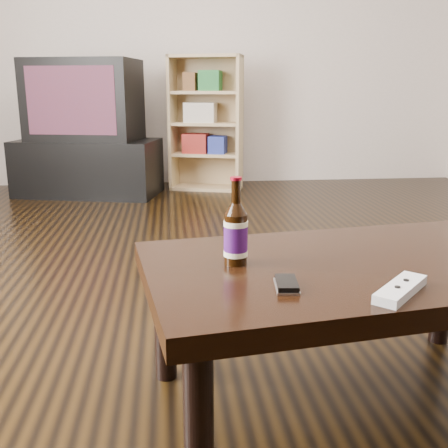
{
  "coord_description": "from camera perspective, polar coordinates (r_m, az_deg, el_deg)",
  "views": [
    {
      "loc": [
        -0.24,
        -1.89,
        0.84
      ],
      "look_at": [
        -0.1,
        -0.62,
        0.52
      ],
      "focal_mm": 42.0,
      "sensor_mm": 36.0,
      "label": 1
    }
  ],
  "objects": [
    {
      "name": "tv_stand",
      "position": [
        4.47,
        -14.53,
        5.98
      ],
      "size": [
        1.22,
        0.81,
        0.45
      ],
      "primitive_type": "cube",
      "rotation": [
        0.0,
        0.0,
        -0.24
      ],
      "color": "black",
      "rests_on": "floor"
    },
    {
      "name": "floor",
      "position": [
        2.09,
        0.98,
        -9.63
      ],
      "size": [
        5.0,
        6.0,
        0.01
      ],
      "primitive_type": "cube",
      "color": "black",
      "rests_on": "ground"
    },
    {
      "name": "tv",
      "position": [
        4.42,
        -14.98,
        12.9
      ],
      "size": [
        0.94,
        0.71,
        0.63
      ],
      "rotation": [
        0.0,
        0.0,
        -0.24
      ],
      "color": "black",
      "rests_on": "tv_stand"
    },
    {
      "name": "remote",
      "position": [
        1.22,
        18.67,
        -6.74
      ],
      "size": [
        0.17,
        0.17,
        0.02
      ],
      "rotation": [
        0.0,
        0.0,
        -0.77
      ],
      "color": "#BABABC",
      "rests_on": "coffee_table"
    },
    {
      "name": "coffee_table",
      "position": [
        1.44,
        13.97,
        -5.97
      ],
      "size": [
        1.17,
        0.79,
        0.41
      ],
      "rotation": [
        0.0,
        0.0,
        0.15
      ],
      "color": "black",
      "rests_on": "floor"
    },
    {
      "name": "bookshelf",
      "position": [
        4.57,
        -2.0,
        11.15
      ],
      "size": [
        0.66,
        0.43,
        1.12
      ],
      "rotation": [
        0.0,
        0.0,
        -0.28
      ],
      "color": "tan",
      "rests_on": "floor"
    },
    {
      "name": "beer_bottle",
      "position": [
        1.33,
        1.28,
        -1.1
      ],
      "size": [
        0.06,
        0.06,
        0.23
      ],
      "rotation": [
        0.0,
        0.0,
        0.0
      ],
      "color": "black",
      "rests_on": "coffee_table"
    },
    {
      "name": "wall_back",
      "position": [
        4.93,
        -3.51,
        20.27
      ],
      "size": [
        5.0,
        0.02,
        2.7
      ],
      "primitive_type": "cube",
      "color": "beige",
      "rests_on": "ground"
    },
    {
      "name": "phone",
      "position": [
        1.2,
        6.82,
        -6.54
      ],
      "size": [
        0.06,
        0.1,
        0.02
      ],
      "rotation": [
        0.0,
        0.0,
        -0.11
      ],
      "color": "#B5B5B8",
      "rests_on": "coffee_table"
    }
  ]
}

